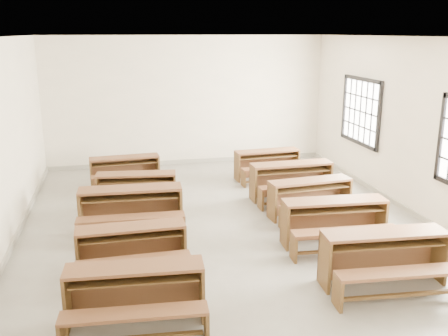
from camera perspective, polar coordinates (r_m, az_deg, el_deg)
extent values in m
plane|color=gray|center=(8.94, 0.00, -6.20)|extent=(8.50, 8.50, 0.00)
cube|color=white|center=(8.31, 0.00, 14.61)|extent=(7.00, 8.50, 0.05)
cube|color=beige|center=(12.59, -4.17, 7.62)|extent=(7.00, 0.05, 3.20)
cube|color=beige|center=(4.60, 11.44, -6.38)|extent=(7.00, 0.05, 3.20)
cube|color=beige|center=(8.46, -23.67, 2.58)|extent=(0.05, 8.50, 3.20)
cube|color=beige|center=(9.82, 20.29, 4.53)|extent=(0.05, 8.50, 3.20)
cube|color=gray|center=(12.89, -4.04, 0.78)|extent=(7.00, 0.04, 0.10)
cube|color=gray|center=(8.90, -22.64, -7.19)|extent=(0.04, 8.50, 0.10)
cube|color=gray|center=(10.20, 19.51, -4.04)|extent=(0.04, 8.50, 0.10)
cube|color=black|center=(8.99, 23.56, 3.28)|extent=(0.06, 0.08, 1.46)
cube|color=white|center=(11.35, 15.43, 6.27)|extent=(0.02, 1.50, 1.30)
cube|color=black|center=(11.26, 15.59, 9.74)|extent=(0.06, 1.62, 0.08)
cube|color=black|center=(11.46, 15.10, 2.87)|extent=(0.06, 1.62, 0.08)
cube|color=black|center=(10.66, 17.29, 5.57)|extent=(0.06, 0.08, 1.46)
cube|color=black|center=(12.04, 13.61, 6.88)|extent=(0.06, 0.08, 1.46)
cube|color=brown|center=(5.87, -10.21, -11.13)|extent=(1.60, 0.51, 0.04)
cube|color=brown|center=(6.19, -10.01, -13.34)|extent=(1.57, 0.15, 0.67)
cube|color=brown|center=(6.11, -17.49, -14.24)|extent=(0.07, 0.40, 0.67)
cube|color=brown|center=(6.05, -2.55, -13.83)|extent=(0.07, 0.40, 0.67)
cube|color=brown|center=(5.91, -10.16, -12.41)|extent=(1.47, 0.40, 0.02)
cube|color=brown|center=(5.58, -10.21, -16.04)|extent=(1.59, 0.39, 0.04)
cube|color=brown|center=(5.71, -2.01, -17.46)|extent=(0.06, 0.28, 0.37)
cube|color=brown|center=(7.08, -10.62, -6.67)|extent=(1.51, 0.41, 0.04)
cube|color=brown|center=(7.37, -10.56, -8.63)|extent=(1.51, 0.07, 0.64)
cube|color=brown|center=(7.22, -16.39, -9.52)|extent=(0.05, 0.38, 0.64)
cube|color=brown|center=(7.27, -4.64, -8.72)|extent=(0.05, 0.38, 0.64)
cube|color=brown|center=(7.11, -10.56, -7.71)|extent=(1.40, 0.31, 0.02)
cube|color=brown|center=(6.77, -10.27, -10.32)|extent=(1.51, 0.30, 0.04)
cube|color=brown|center=(6.87, -16.45, -12.18)|extent=(0.04, 0.26, 0.36)
cube|color=brown|center=(6.92, -3.99, -11.31)|extent=(0.04, 0.26, 0.36)
cube|color=brown|center=(6.89, -10.15, -12.44)|extent=(1.39, 0.08, 0.04)
cube|color=brown|center=(8.47, -10.66, -2.35)|extent=(1.72, 0.50, 0.04)
cube|color=brown|center=(8.77, -10.53, -4.37)|extent=(1.70, 0.12, 0.72)
cube|color=brown|center=(8.65, -16.07, -5.01)|extent=(0.06, 0.43, 0.72)
cube|color=brown|center=(8.61, -4.99, -4.53)|extent=(0.06, 0.43, 0.72)
cube|color=brown|center=(8.49, -10.62, -3.36)|extent=(1.59, 0.39, 0.02)
cube|color=brown|center=(8.08, -10.58, -5.62)|extent=(1.72, 0.37, 0.04)
cube|color=brown|center=(8.22, -16.35, -7.30)|extent=(0.06, 0.30, 0.40)
cube|color=brown|center=(8.18, -4.64, -6.81)|extent=(0.06, 0.30, 0.40)
cube|color=brown|center=(8.20, -10.47, -7.71)|extent=(1.58, 0.12, 0.04)
cube|color=brown|center=(9.64, -10.03, -0.68)|extent=(1.54, 0.55, 0.04)
cube|color=brown|center=(9.90, -9.87, -2.30)|extent=(1.50, 0.21, 0.64)
cube|color=brown|center=(9.83, -14.21, -2.69)|extent=(0.08, 0.38, 0.64)
cube|color=brown|center=(9.71, -5.62, -2.49)|extent=(0.08, 0.38, 0.64)
cube|color=brown|center=(9.66, -10.00, -1.46)|extent=(1.41, 0.44, 0.02)
cube|color=brown|center=(9.29, -10.14, -3.13)|extent=(1.52, 0.43, 0.04)
cube|color=brown|center=(9.44, -14.54, -4.36)|extent=(0.07, 0.27, 0.36)
cube|color=brown|center=(9.32, -5.58, -4.17)|extent=(0.07, 0.27, 0.36)
cube|color=brown|center=(9.38, -10.06, -4.77)|extent=(1.39, 0.21, 0.04)
cube|color=brown|center=(11.01, -11.32, 1.20)|extent=(1.51, 0.49, 0.04)
cube|color=brown|center=(11.25, -11.32, -0.25)|extent=(1.48, 0.15, 0.63)
cube|color=brown|center=(11.05, -14.96, -0.76)|extent=(0.07, 0.37, 0.63)
cube|color=brown|center=(11.18, -7.55, -0.18)|extent=(0.07, 0.37, 0.63)
cube|color=brown|center=(11.02, -11.28, 0.52)|extent=(1.39, 0.38, 0.02)
cube|color=brown|center=(10.64, -10.99, -0.82)|extent=(1.50, 0.37, 0.04)
cube|color=brown|center=(10.66, -14.80, -2.13)|extent=(0.06, 0.26, 0.35)
cube|color=brown|center=(10.79, -7.13, -1.51)|extent=(0.06, 0.26, 0.35)
cube|color=brown|center=(10.72, -10.92, -2.25)|extent=(1.37, 0.15, 0.04)
cube|color=brown|center=(6.93, 17.93, -7.09)|extent=(1.68, 0.53, 0.04)
cube|color=brown|center=(7.22, 17.04, -9.29)|extent=(1.66, 0.16, 0.70)
cube|color=brown|center=(6.77, 11.41, -10.60)|extent=(0.07, 0.42, 0.70)
cube|color=brown|center=(7.45, 23.37, -9.15)|extent=(0.07, 0.42, 0.70)
cube|color=brown|center=(6.96, 17.91, -8.26)|extent=(1.55, 0.42, 0.02)
cube|color=brown|center=(6.64, 19.64, -11.18)|extent=(1.67, 0.41, 0.04)
cube|color=brown|center=(6.42, 12.87, -13.77)|extent=(0.06, 0.29, 0.39)
cube|color=brown|center=(6.78, 19.40, -13.54)|extent=(1.53, 0.16, 0.04)
cube|color=brown|center=(8.02, 12.55, -3.68)|extent=(1.66, 0.51, 0.04)
cube|color=brown|center=(8.31, 11.95, -5.68)|extent=(1.64, 0.14, 0.70)
cube|color=brown|center=(7.90, 6.96, -6.56)|extent=(0.07, 0.41, 0.70)
cube|color=brown|center=(8.46, 17.48, -5.68)|extent=(0.07, 0.41, 0.70)
cube|color=brown|center=(8.05, 12.54, -4.69)|extent=(1.53, 0.40, 0.02)
cube|color=brown|center=(7.69, 13.76, -7.03)|extent=(1.65, 0.39, 0.04)
cube|color=brown|center=(7.52, 7.95, -9.04)|extent=(0.06, 0.29, 0.39)
cube|color=brown|center=(8.10, 18.94, -7.92)|extent=(0.06, 0.29, 0.39)
cube|color=brown|center=(7.81, 13.62, -9.12)|extent=(1.51, 0.15, 0.04)
cube|color=brown|center=(9.16, 9.85, -1.45)|extent=(1.56, 0.53, 0.04)
cube|color=brown|center=(9.41, 9.27, -3.17)|extent=(1.53, 0.18, 0.65)
cube|color=brown|center=(8.96, 5.49, -4.00)|extent=(0.07, 0.38, 0.65)
cube|color=brown|center=(9.62, 13.71, -3.00)|extent=(0.07, 0.38, 0.65)
cube|color=brown|center=(9.19, 9.86, -2.28)|extent=(1.44, 0.42, 0.02)
cube|color=brown|center=(8.86, 11.16, -4.05)|extent=(1.55, 0.41, 0.04)
cube|color=brown|center=(8.61, 6.70, -5.87)|extent=(0.06, 0.27, 0.36)
cube|color=brown|center=(9.30, 15.15, -4.69)|extent=(0.06, 0.27, 0.36)
cube|color=brown|center=(8.96, 11.06, -5.79)|extent=(1.41, 0.18, 0.04)
cube|color=brown|center=(10.08, 7.73, 0.47)|extent=(1.65, 0.45, 0.04)
cube|color=brown|center=(10.34, 7.29, -1.25)|extent=(1.64, 0.08, 0.70)
cube|color=brown|center=(9.92, 3.34, -1.87)|extent=(0.05, 0.41, 0.70)
cube|color=brown|center=(10.49, 11.74, -1.22)|extent=(0.05, 0.41, 0.70)
cube|color=brown|center=(10.10, 7.74, -0.35)|extent=(1.53, 0.34, 0.02)
cube|color=brown|center=(9.72, 8.74, -2.03)|extent=(1.65, 0.32, 0.04)
cube|color=brown|center=(9.52, 4.20, -3.62)|extent=(0.05, 0.29, 0.39)
cube|color=brown|center=(10.10, 12.90, -2.84)|extent=(0.05, 0.29, 0.39)
cube|color=brown|center=(9.81, 8.66, -3.74)|extent=(1.52, 0.08, 0.04)
cube|color=brown|center=(11.43, 4.96, 1.97)|extent=(1.50, 0.47, 0.04)
cube|color=brown|center=(11.66, 4.63, 0.55)|extent=(1.48, 0.14, 0.63)
cube|color=brown|center=(11.28, 1.50, 0.09)|extent=(0.06, 0.37, 0.63)
cube|color=brown|center=(11.79, 8.21, 0.60)|extent=(0.06, 0.37, 0.63)
cube|color=brown|center=(11.44, 4.98, 1.31)|extent=(1.39, 0.37, 0.02)
cube|color=brown|center=(11.09, 5.77, 0.05)|extent=(1.50, 0.36, 0.04)
cube|color=brown|center=(10.90, 2.21, -1.22)|extent=(0.05, 0.26, 0.35)
cube|color=brown|center=(11.42, 9.11, -0.63)|extent=(0.05, 0.26, 0.35)
cube|color=brown|center=(11.17, 5.73, -1.33)|extent=(1.37, 0.14, 0.04)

